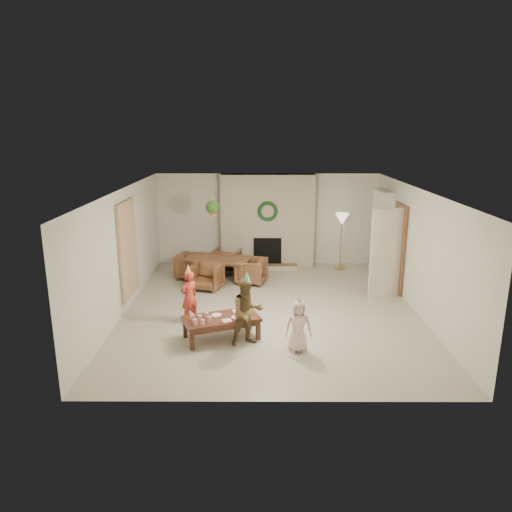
{
  "coord_description": "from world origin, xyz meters",
  "views": [
    {
      "loc": [
        -0.27,
        -9.38,
        3.68
      ],
      "look_at": [
        -0.3,
        0.4,
        1.05
      ],
      "focal_mm": 33.52,
      "sensor_mm": 36.0,
      "label": 1
    }
  ],
  "objects_px": {
    "dining_chair_near": "(207,276)",
    "child_pink": "(298,326)",
    "dining_table": "(217,269)",
    "child_plaid": "(247,312)",
    "dining_chair_far": "(226,261)",
    "coffee_table_top": "(221,319)",
    "child_red": "(189,297)",
    "dining_chair_left": "(191,266)",
    "dining_chair_right": "(251,271)"
  },
  "relations": [
    {
      "from": "dining_table",
      "to": "coffee_table_top",
      "type": "relative_size",
      "value": 1.21
    },
    {
      "from": "dining_chair_right",
      "to": "dining_table",
      "type": "bearing_deg",
      "value": -90.0
    },
    {
      "from": "dining_table",
      "to": "dining_chair_right",
      "type": "xyz_separation_m",
      "value": [
        0.85,
        -0.23,
        0.03
      ]
    },
    {
      "from": "child_plaid",
      "to": "dining_chair_near",
      "type": "bearing_deg",
      "value": 87.14
    },
    {
      "from": "child_pink",
      "to": "child_plaid",
      "type": "bearing_deg",
      "value": 159.89
    },
    {
      "from": "dining_table",
      "to": "dining_chair_right",
      "type": "height_order",
      "value": "dining_chair_right"
    },
    {
      "from": "dining_chair_near",
      "to": "child_pink",
      "type": "distance_m",
      "value": 3.75
    },
    {
      "from": "dining_chair_far",
      "to": "child_red",
      "type": "bearing_deg",
      "value": 96.58
    },
    {
      "from": "dining_chair_left",
      "to": "child_pink",
      "type": "height_order",
      "value": "child_pink"
    },
    {
      "from": "coffee_table_top",
      "to": "child_pink",
      "type": "bearing_deg",
      "value": -41.19
    },
    {
      "from": "dining_chair_left",
      "to": "child_plaid",
      "type": "bearing_deg",
      "value": -143.38
    },
    {
      "from": "dining_chair_far",
      "to": "child_pink",
      "type": "relative_size",
      "value": 0.75
    },
    {
      "from": "dining_chair_left",
      "to": "child_pink",
      "type": "distance_m",
      "value": 4.74
    },
    {
      "from": "dining_table",
      "to": "child_pink",
      "type": "xyz_separation_m",
      "value": [
        1.69,
        -3.92,
        0.17
      ]
    },
    {
      "from": "dining_table",
      "to": "child_plaid",
      "type": "relative_size",
      "value": 1.34
    },
    {
      "from": "dining_chair_right",
      "to": "coffee_table_top",
      "type": "xyz_separation_m",
      "value": [
        -0.5,
        -3.19,
        0.07
      ]
    },
    {
      "from": "dining_table",
      "to": "dining_chair_far",
      "type": "distance_m",
      "value": 0.71
    },
    {
      "from": "dining_chair_left",
      "to": "dining_chair_right",
      "type": "distance_m",
      "value": 1.59
    },
    {
      "from": "dining_chair_far",
      "to": "child_pink",
      "type": "distance_m",
      "value": 4.84
    },
    {
      "from": "dining_chair_right",
      "to": "child_red",
      "type": "height_order",
      "value": "child_red"
    },
    {
      "from": "child_plaid",
      "to": "coffee_table_top",
      "type": "bearing_deg",
      "value": 131.59
    },
    {
      "from": "dining_chair_right",
      "to": "child_plaid",
      "type": "height_order",
      "value": "child_plaid"
    },
    {
      "from": "dining_chair_left",
      "to": "dining_chair_near",
      "type": "bearing_deg",
      "value": -135.0
    },
    {
      "from": "dining_table",
      "to": "dining_chair_far",
      "type": "relative_size",
      "value": 2.34
    },
    {
      "from": "dining_table",
      "to": "coffee_table_top",
      "type": "xyz_separation_m",
      "value": [
        0.35,
        -3.42,
        0.1
      ]
    },
    {
      "from": "dining_chair_far",
      "to": "coffee_table_top",
      "type": "bearing_deg",
      "value": 107.59
    },
    {
      "from": "dining_table",
      "to": "dining_chair_near",
      "type": "distance_m",
      "value": 0.71
    },
    {
      "from": "dining_chair_near",
      "to": "child_pink",
      "type": "height_order",
      "value": "child_pink"
    },
    {
      "from": "dining_chair_left",
      "to": "coffee_table_top",
      "type": "xyz_separation_m",
      "value": [
        1.03,
        -3.61,
        0.07
      ]
    },
    {
      "from": "coffee_table_top",
      "to": "child_red",
      "type": "distance_m",
      "value": 1.03
    },
    {
      "from": "dining_chair_near",
      "to": "child_red",
      "type": "relative_size",
      "value": 0.66
    },
    {
      "from": "dining_table",
      "to": "child_red",
      "type": "relative_size",
      "value": 1.55
    },
    {
      "from": "dining_table",
      "to": "coffee_table_top",
      "type": "height_order",
      "value": "dining_table"
    },
    {
      "from": "dining_chair_near",
      "to": "dining_chair_right",
      "type": "bearing_deg",
      "value": 38.66
    },
    {
      "from": "coffee_table_top",
      "to": "child_plaid",
      "type": "bearing_deg",
      "value": -47.57
    },
    {
      "from": "child_plaid",
      "to": "child_pink",
      "type": "xyz_separation_m",
      "value": [
        0.87,
        -0.26,
        -0.14
      ]
    },
    {
      "from": "dining_chair_far",
      "to": "dining_table",
      "type": "bearing_deg",
      "value": 90.0
    },
    {
      "from": "child_red",
      "to": "child_plaid",
      "type": "relative_size",
      "value": 0.86
    },
    {
      "from": "dining_chair_right",
      "to": "child_red",
      "type": "distance_m",
      "value": 2.7
    },
    {
      "from": "dining_chair_far",
      "to": "coffee_table_top",
      "type": "distance_m",
      "value": 4.1
    },
    {
      "from": "child_red",
      "to": "dining_chair_left",
      "type": "bearing_deg",
      "value": -127.69
    },
    {
      "from": "child_red",
      "to": "child_plaid",
      "type": "xyz_separation_m",
      "value": [
        1.15,
        -1.0,
        0.08
      ]
    },
    {
      "from": "dining_table",
      "to": "dining_chair_right",
      "type": "distance_m",
      "value": 0.88
    },
    {
      "from": "dining_chair_right",
      "to": "coffee_table_top",
      "type": "distance_m",
      "value": 3.23
    },
    {
      "from": "dining_chair_near",
      "to": "child_plaid",
      "type": "distance_m",
      "value": 3.16
    },
    {
      "from": "dining_table",
      "to": "dining_chair_left",
      "type": "distance_m",
      "value": 0.71
    },
    {
      "from": "dining_chair_near",
      "to": "coffee_table_top",
      "type": "height_order",
      "value": "dining_chair_near"
    },
    {
      "from": "coffee_table_top",
      "to": "child_red",
      "type": "relative_size",
      "value": 1.29
    },
    {
      "from": "coffee_table_top",
      "to": "child_red",
      "type": "xyz_separation_m",
      "value": [
        -0.68,
        0.76,
        0.14
      ]
    },
    {
      "from": "dining_chair_near",
      "to": "dining_chair_far",
      "type": "xyz_separation_m",
      "value": [
        0.37,
        1.36,
        0.0
      ]
    }
  ]
}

